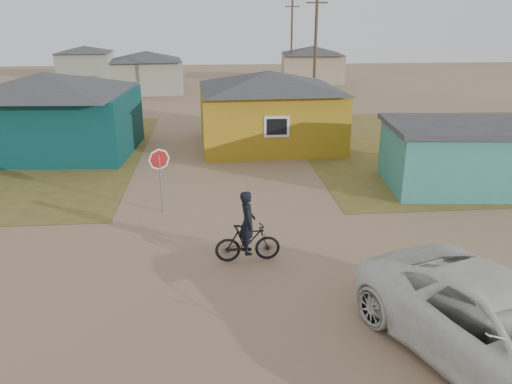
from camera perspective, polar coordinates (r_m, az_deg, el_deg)
The scene contains 13 objects.
ground at distance 13.45m, azimuth -2.19°, elevation -9.64°, with size 120.00×120.00×0.00m, color #987557.
grass_ne at distance 29.44m, azimuth 24.64°, elevation 4.93°, with size 20.00×18.00×0.00m, color olive.
house_teal at distance 26.82m, azimuth -22.66°, elevation 8.43°, with size 8.93×7.08×4.00m.
house_yellow at distance 26.30m, azimuth 1.52°, elevation 9.61°, with size 7.72×6.76×3.90m.
shed_turquoise at distance 21.47m, azimuth 22.94°, elevation 3.87°, with size 6.71×4.93×2.60m.
house_pale_west at distance 46.28m, azimuth -12.35°, elevation 13.33°, with size 7.04×6.15×3.60m.
house_beige_east at distance 53.00m, azimuth 6.43°, elevation 14.39°, with size 6.95×6.05×3.60m.
house_pale_north at distance 59.45m, azimuth -18.92°, elevation 13.95°, with size 6.28×5.81×3.40m.
utility_pole_near at distance 34.54m, azimuth 6.78°, elevation 15.45°, with size 1.40×0.20×8.00m.
utility_pole_far at distance 50.43m, azimuth 4.09°, elevation 16.80°, with size 1.40×0.20×8.00m.
stop_sign at distance 17.37m, azimuth -10.96°, elevation 2.99°, with size 0.75×0.08×2.30m.
cyclist at distance 13.93m, azimuth -0.96°, elevation -5.05°, with size 1.85×0.68×2.08m.
vehicle at distance 10.93m, azimuth 26.79°, elevation -14.06°, with size 2.94×6.39×1.77m, color white.
Camera 1 is at (-0.58, -11.72, 6.57)m, focal length 35.00 mm.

